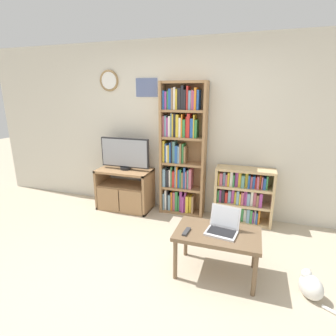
% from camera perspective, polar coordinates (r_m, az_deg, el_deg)
% --- Properties ---
extents(ground_plane, '(18.00, 18.00, 0.00)m').
position_cam_1_polar(ground_plane, '(2.89, -8.00, -23.62)').
color(ground_plane, '#BCAD93').
extents(wall_back, '(6.97, 0.09, 2.60)m').
position_cam_1_polar(wall_back, '(4.06, 3.10, 8.42)').
color(wall_back, beige).
rests_on(wall_back, ground_plane).
extents(tv_stand, '(0.87, 0.47, 0.66)m').
position_cam_1_polar(tv_stand, '(4.33, -9.40, -4.57)').
color(tv_stand, '#9E754C').
rests_on(tv_stand, ground_plane).
extents(television, '(0.81, 0.18, 0.50)m').
position_cam_1_polar(television, '(4.20, -9.35, 3.11)').
color(television, black).
rests_on(television, tv_stand).
extents(bookshelf_tall, '(0.68, 0.24, 2.00)m').
position_cam_1_polar(bookshelf_tall, '(3.96, 2.89, 3.76)').
color(bookshelf_tall, '#9E754C').
rests_on(bookshelf_tall, ground_plane).
extents(bookshelf_short, '(0.81, 0.29, 0.82)m').
position_cam_1_polar(bookshelf_short, '(3.98, 15.76, -5.78)').
color(bookshelf_short, tan).
rests_on(bookshelf_short, ground_plane).
extents(coffee_table, '(0.85, 0.51, 0.48)m').
position_cam_1_polar(coffee_table, '(2.81, 10.68, -14.62)').
color(coffee_table, brown).
rests_on(coffee_table, ground_plane).
extents(laptop, '(0.34, 0.31, 0.25)m').
position_cam_1_polar(laptop, '(2.77, 11.88, -12.23)').
color(laptop, silver).
rests_on(laptop, coffee_table).
extents(remote_near_laptop, '(0.06, 0.16, 0.02)m').
position_cam_1_polar(remote_near_laptop, '(2.73, 4.03, -13.64)').
color(remote_near_laptop, '#38383A').
rests_on(remote_near_laptop, coffee_table).
extents(cat, '(0.44, 0.38, 0.27)m').
position_cam_1_polar(cat, '(2.96, 28.61, -21.63)').
color(cat, white).
rests_on(cat, ground_plane).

